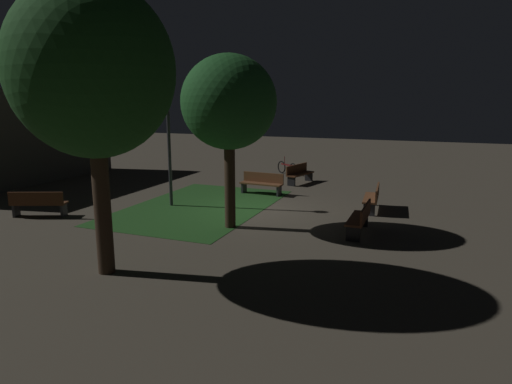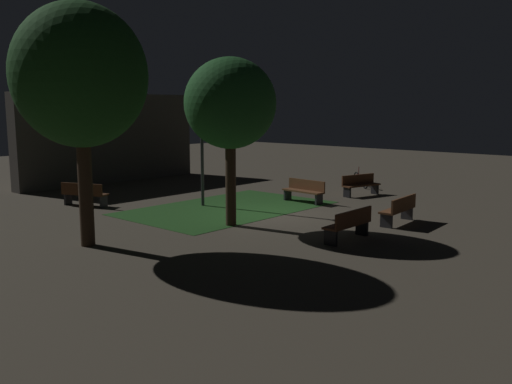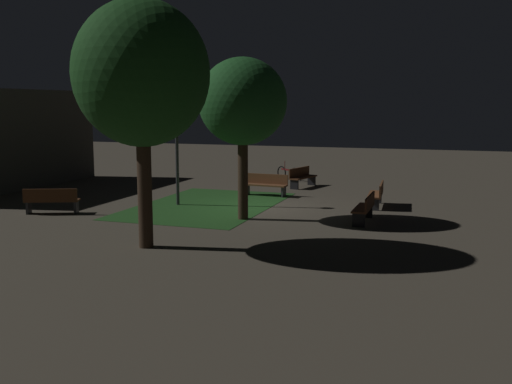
{
  "view_description": "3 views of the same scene",
  "coord_description": "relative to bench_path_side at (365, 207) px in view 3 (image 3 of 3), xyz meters",
  "views": [
    {
      "loc": [
        -14.28,
        -5.8,
        3.89
      ],
      "look_at": [
        0.44,
        -0.05,
        0.57
      ],
      "focal_mm": 31.19,
      "sensor_mm": 36.0,
      "label": 1
    },
    {
      "loc": [
        -14.19,
        -11.91,
        3.65
      ],
      "look_at": [
        0.08,
        0.77,
        0.69
      ],
      "focal_mm": 38.06,
      "sensor_mm": 36.0,
      "label": 2
    },
    {
      "loc": [
        -19.87,
        -6.68,
        3.72
      ],
      "look_at": [
        -0.83,
        -0.21,
        0.69
      ],
      "focal_mm": 41.21,
      "sensor_mm": 36.0,
      "label": 3
    }
  ],
  "objects": [
    {
      "name": "ground_plane",
      "position": [
        1.48,
        4.08,
        -0.48
      ],
      "size": [
        60.0,
        60.0,
        0.0
      ],
      "primitive_type": "plane",
      "color": "#4C4438"
    },
    {
      "name": "grass_lawn",
      "position": [
        1.27,
        6.0,
        -0.48
      ],
      "size": [
        7.58,
        4.73,
        0.01
      ],
      "primitive_type": "cube",
      "color": "#23511E",
      "rests_on": "ground"
    },
    {
      "name": "bench_path_side",
      "position": [
        0.0,
        0.0,
        0.0
      ],
      "size": [
        1.8,
        0.49,
        0.88
      ],
      "color": "brown",
      "rests_on": "ground"
    },
    {
      "name": "bench_front_left",
      "position": [
        2.97,
        0.0,
        0.0
      ],
      "size": [
        1.83,
        0.6,
        0.88
      ],
      "color": "brown",
      "rests_on": "ground"
    },
    {
      "name": "bench_near_trees",
      "position": [
        -2.0,
        10.32,
        0.0
      ],
      "size": [
        1.12,
        1.85,
        0.88
      ],
      "color": "#512D19",
      "rests_on": "ground"
    },
    {
      "name": "bench_corner",
      "position": [
        7.05,
        3.87,
        0.0
      ],
      "size": [
        1.86,
        0.92,
        0.88
      ],
      "color": "#512D19",
      "rests_on": "ground"
    },
    {
      "name": "bench_front_right",
      "position": [
        4.15,
        4.64,
        0.0
      ],
      "size": [
        0.6,
        1.83,
        0.88
      ],
      "color": "brown",
      "rests_on": "ground"
    },
    {
      "name": "tree_lawn_side",
      "position": [
        -5.12,
        4.95,
        3.97
      ],
      "size": [
        3.45,
        3.45,
        6.33
      ],
      "color": "#38281C",
      "rests_on": "ground"
    },
    {
      "name": "tree_left_canopy",
      "position": [
        -0.77,
        3.84,
        3.28
      ],
      "size": [
        2.81,
        2.81,
        5.18
      ],
      "color": "#38281C",
      "rests_on": "ground"
    },
    {
      "name": "lamp_post_near_wall",
      "position": [
        1.02,
        7.06,
        2.69
      ],
      "size": [
        0.36,
        0.36,
        4.68
      ],
      "color": "#333338",
      "rests_on": "ground"
    },
    {
      "name": "bicycle",
      "position": [
        9.2,
        5.12,
        -0.14
      ],
      "size": [
        1.02,
        1.39,
        0.93
      ],
      "color": "black",
      "rests_on": "ground"
    },
    {
      "name": "building_wall_backdrop",
      "position": [
        2.55,
        15.38,
        1.69
      ],
      "size": [
        9.7,
        0.8,
        4.34
      ],
      "primitive_type": "cube",
      "color": "#4C4742",
      "rests_on": "ground"
    }
  ]
}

